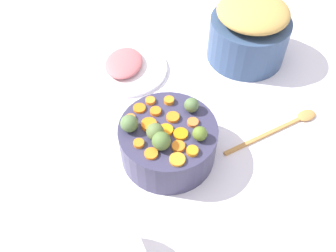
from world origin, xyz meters
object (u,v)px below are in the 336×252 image
object	(u,v)px
metal_pot	(248,39)
wooden_spoon	(288,124)
ham_plate	(129,69)
serving_bowl_carrots	(168,142)

from	to	relation	value
metal_pot	wooden_spoon	size ratio (longest dim) A/B	0.94
wooden_spoon	ham_plate	xyz separation A→B (m)	(-0.50, 0.01, 0.00)
metal_pot	ham_plate	bearing A→B (deg)	-144.48
serving_bowl_carrots	metal_pot	distance (m)	0.46
serving_bowl_carrots	metal_pot	world-z (taller)	metal_pot
serving_bowl_carrots	metal_pot	size ratio (longest dim) A/B	0.99
metal_pot	wooden_spoon	distance (m)	0.31
wooden_spoon	ham_plate	bearing A→B (deg)	179.14
wooden_spoon	serving_bowl_carrots	bearing A→B (deg)	-138.75
serving_bowl_carrots	metal_pot	xyz separation A→B (m)	(0.06, 0.45, 0.01)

